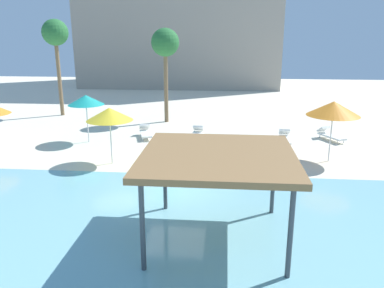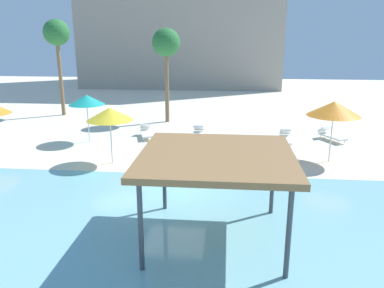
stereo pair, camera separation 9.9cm
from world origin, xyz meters
The scene contains 14 objects.
ground_plane centered at (0.00, 0.00, 0.00)m, with size 80.00×80.00×0.00m, color beige.
lagoon_water centered at (0.00, -5.25, 0.02)m, with size 44.00×13.50×0.04m, color #7AB7C1.
shade_pavilion centered at (1.81, -3.86, 2.56)m, with size 4.42×4.42×2.73m.
beach_umbrella_orange_1 centered at (7.09, 4.06, 2.62)m, with size 2.50×2.50×2.97m.
beach_umbrella_yellow_2 centered at (-3.40, 2.80, 2.42)m, with size 2.19×2.19×2.72m.
beach_umbrella_teal_3 centered at (-5.84, 6.44, 2.45)m, with size 2.02×2.02×2.73m.
lounge_chair_0 centered at (1.44, 4.43, 0.33)m, with size 1.27×1.98×0.74m.
lounge_chair_1 centered at (0.33, 7.57, 0.33)m, with size 0.78×1.95×0.74m.
lounge_chair_2 centered at (5.39, 7.12, 0.33)m, with size 0.75×1.94×0.74m.
lounge_chair_3 centered at (8.13, 8.09, 0.33)m, with size 1.42×1.96×0.74m.
lounge_chair_4 centered at (-2.79, 7.77, 0.33)m, with size 1.11×1.99×0.74m.
lounge_chair_5 centered at (-1.39, 3.09, 0.33)m, with size 1.44×1.95×0.74m.
palm_tree_0 centered at (-10.48, 13.72, 5.91)m, with size 1.90×1.90×7.06m.
palm_tree_1 centered at (-2.16, 12.14, 5.31)m, with size 1.90×1.90×6.42m.
Camera 2 is at (2.10, -14.48, 6.04)m, focal length 36.20 mm.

